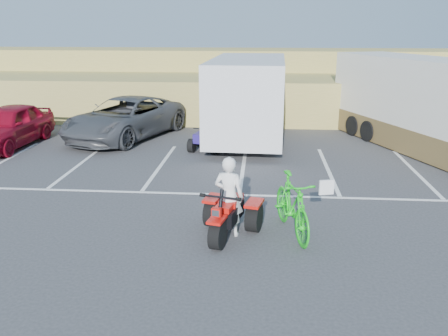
# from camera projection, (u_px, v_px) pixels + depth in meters

# --- Properties ---
(ground) EXTENTS (100.00, 100.00, 0.00)m
(ground) POSITION_uv_depth(u_px,v_px,m) (234.00, 232.00, 10.54)
(ground) COLOR #363638
(ground) RESTS_ON ground
(parking_stripes) EXTENTS (28.00, 5.16, 0.01)m
(parking_stripes) POSITION_uv_depth(u_px,v_px,m) (270.00, 177.00, 14.35)
(parking_stripes) COLOR white
(parking_stripes) RESTS_ON ground
(grass_embankment) EXTENTS (40.00, 8.50, 3.10)m
(grass_embankment) POSITION_uv_depth(u_px,v_px,m) (252.00, 84.00, 24.89)
(grass_embankment) COLOR #9A9046
(grass_embankment) RESTS_ON ground
(red_trike_atv) EXTENTS (1.65, 1.97, 1.12)m
(red_trike_atv) POSITION_uv_depth(u_px,v_px,m) (227.00, 237.00, 10.31)
(red_trike_atv) COLOR red
(red_trike_atv) RESTS_ON ground
(rider) EXTENTS (0.73, 0.56, 1.77)m
(rider) POSITION_uv_depth(u_px,v_px,m) (229.00, 196.00, 10.19)
(rider) COLOR white
(rider) RESTS_ON ground
(green_dirt_bike) EXTENTS (1.18, 2.32, 1.34)m
(green_dirt_bike) POSITION_uv_depth(u_px,v_px,m) (292.00, 205.00, 10.27)
(green_dirt_bike) COLOR #14BF19
(green_dirt_bike) RESTS_ON ground
(grey_pickup) EXTENTS (4.52, 6.39, 1.62)m
(grey_pickup) POSITION_uv_depth(u_px,v_px,m) (125.00, 118.00, 19.07)
(grey_pickup) COLOR #3F4246
(grey_pickup) RESTS_ON ground
(red_car) EXTENTS (2.05, 4.68, 1.57)m
(red_car) POSITION_uv_depth(u_px,v_px,m) (7.00, 126.00, 17.74)
(red_car) COLOR maroon
(red_car) RESTS_ON ground
(cargo_trailer) EXTENTS (2.96, 6.91, 3.19)m
(cargo_trailer) POSITION_uv_depth(u_px,v_px,m) (248.00, 96.00, 18.53)
(cargo_trailer) COLOR silver
(cargo_trailer) RESTS_ON ground
(rv_motorhome) EXTENTS (5.51, 9.21, 3.24)m
(rv_motorhome) POSITION_uv_depth(u_px,v_px,m) (426.00, 112.00, 17.01)
(rv_motorhome) COLOR silver
(rv_motorhome) RESTS_ON ground
(quad_atv_blue) EXTENTS (1.33, 1.61, 0.93)m
(quad_atv_blue) POSITION_uv_depth(u_px,v_px,m) (207.00, 150.00, 17.44)
(quad_atv_blue) COLOR navy
(quad_atv_blue) RESTS_ON ground
(quad_atv_green) EXTENTS (1.34, 1.62, 0.93)m
(quad_atv_green) POSITION_uv_depth(u_px,v_px,m) (225.00, 145.00, 18.16)
(quad_atv_green) COLOR #135418
(quad_atv_green) RESTS_ON ground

